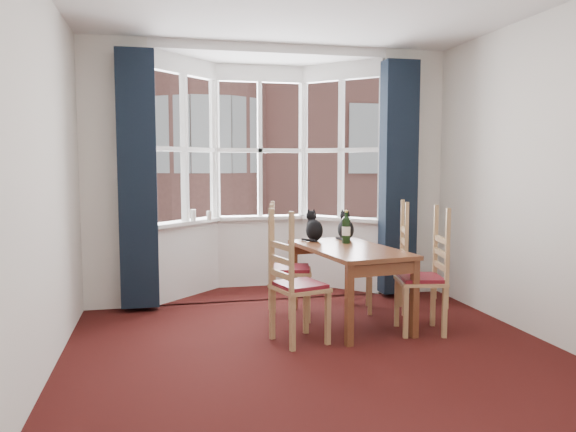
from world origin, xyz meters
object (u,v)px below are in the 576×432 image
object	(u,v)px
candle_tall	(193,215)
chair_left_near	(290,289)
chair_left_far	(281,270)
chair_right_near	(431,280)
candle_short	(209,215)
cat_right	(346,228)
wine_bottle	(346,229)
dining_table	(349,257)
chair_right_far	(395,266)
cat_left	(314,228)

from	to	relation	value
candle_tall	chair_left_near	bearing A→B (deg)	-70.11
chair_left_far	chair_right_near	xyz separation A→B (m)	(1.21, -0.75, 0.00)
chair_left_near	chair_left_far	xyz separation A→B (m)	(0.09, 0.79, 0.00)
chair_right_near	candle_short	xyz separation A→B (m)	(-1.81, 1.90, 0.45)
cat_right	candle_tall	distance (m)	1.76
wine_bottle	chair_left_near	bearing A→B (deg)	-134.61
chair_left_near	dining_table	bearing A→B (deg)	35.68
chair_right_far	wine_bottle	world-z (taller)	wine_bottle
cat_right	chair_right_near	bearing A→B (deg)	-64.44
cat_right	wine_bottle	size ratio (longest dim) A/B	0.97
cat_right	chair_right_far	bearing A→B (deg)	-28.34
cat_left	cat_right	xyz separation A→B (m)	(0.35, 0.03, -0.00)
candle_tall	candle_short	distance (m)	0.19
chair_right_near	chair_left_far	bearing A→B (deg)	148.33
wine_bottle	chair_right_near	bearing A→B (deg)	-51.84
chair_left_far	cat_left	world-z (taller)	cat_left
wine_bottle	candle_short	distance (m)	1.73
dining_table	chair_left_far	bearing A→B (deg)	153.72
cat_right	wine_bottle	distance (m)	0.29
chair_left_far	chair_right_far	world-z (taller)	same
chair_right_far	cat_left	bearing A→B (deg)	164.76
dining_table	candle_tall	xyz separation A→B (m)	(-1.38, 1.42, 0.30)
cat_right	candle_tall	xyz separation A→B (m)	(-1.52, 0.88, 0.09)
chair_right_near	dining_table	bearing A→B (deg)	143.63
dining_table	chair_left_far	size ratio (longest dim) A/B	1.58
cat_left	candle_short	bearing A→B (deg)	136.62
cat_left	dining_table	bearing A→B (deg)	-67.84
cat_left	wine_bottle	size ratio (longest dim) A/B	1.01
chair_left_near	cat_left	world-z (taller)	cat_left
cat_right	candle_tall	bearing A→B (deg)	150.00
chair_left_near	chair_right_near	bearing A→B (deg)	1.84
chair_left_near	candle_tall	size ratio (longest dim) A/B	7.19
candle_tall	wine_bottle	bearing A→B (deg)	-38.80
chair_left_near	candle_tall	distance (m)	2.08
wine_bottle	cat_right	bearing A→B (deg)	72.26
chair_left_far	candle_short	distance (m)	1.37
chair_right_near	cat_left	distance (m)	1.32
dining_table	candle_tall	world-z (taller)	candle_tall
chair_left_far	cat_right	distance (m)	0.86
cat_right	candle_short	xyz separation A→B (m)	(-1.34, 0.91, 0.07)
chair_right_near	cat_left	xyz separation A→B (m)	(-0.82, 0.96, 0.38)
dining_table	wine_bottle	xyz separation A→B (m)	(0.06, 0.26, 0.24)
dining_table	chair_right_near	world-z (taller)	chair_right_near
cat_right	wine_bottle	bearing A→B (deg)	-107.74
chair_left_near	candle_short	bearing A→B (deg)	104.65
chair_left_far	chair_right_far	xyz separation A→B (m)	(1.19, -0.00, 0.00)
chair_right_far	cat_left	distance (m)	0.92
chair_right_near	chair_right_far	world-z (taller)	same
chair_left_near	chair_right_far	size ratio (longest dim) A/B	1.00
chair_right_near	chair_right_far	xyz separation A→B (m)	(-0.02, 0.74, 0.00)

